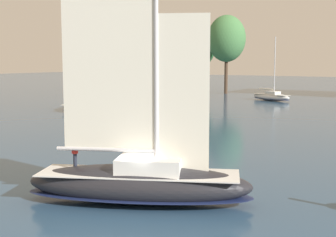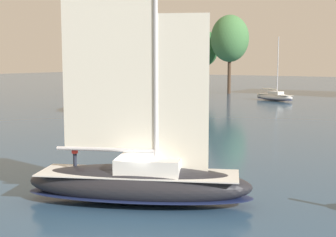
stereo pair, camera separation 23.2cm
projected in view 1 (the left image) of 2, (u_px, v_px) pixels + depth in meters
The scene contains 6 objects.
ground_plane at pixel (139, 203), 24.61m from camera, with size 400.00×400.00×0.00m, color #2D4C6B.
tree_shore_center at pixel (200, 48), 113.18m from camera, with size 7.14×7.14×14.69m.
tree_shore_right at pixel (227, 39), 103.77m from camera, with size 8.47×8.47×17.43m.
sailboat_main at pixel (139, 179), 24.45m from camera, with size 12.32×7.85×16.45m.
sailboat_moored_near_marina at pixel (271, 96), 86.63m from camera, with size 8.77×5.55×11.72m.
sailboat_moored_far_slip at pixel (73, 105), 70.21m from camera, with size 5.47×7.94×10.73m.
Camera 1 is at (13.58, -19.69, 7.45)m, focal length 50.00 mm.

